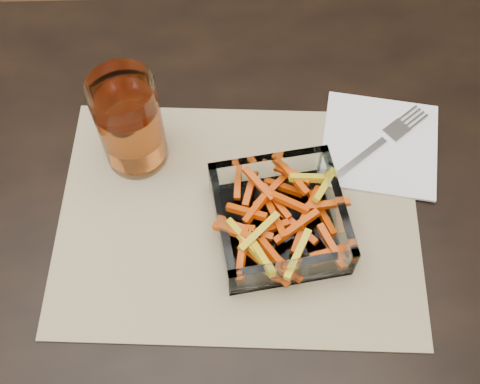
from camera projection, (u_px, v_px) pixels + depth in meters
name	position (u px, v px, depth m)	size (l,w,h in m)	color
dining_table	(165.00, 291.00, 0.80)	(1.60, 0.90, 0.75)	black
placemat	(238.00, 216.00, 0.76)	(0.45, 0.33, 0.00)	tan
glass_bowl	(279.00, 220.00, 0.73)	(0.17, 0.17, 0.06)	white
tumbler	(130.00, 125.00, 0.74)	(0.08, 0.08, 0.14)	white
napkin	(380.00, 144.00, 0.81)	(0.15, 0.15, 0.00)	white
fork	(379.00, 144.00, 0.80)	(0.15, 0.13, 0.00)	silver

